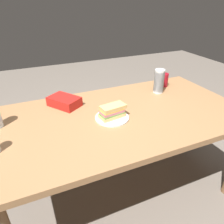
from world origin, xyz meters
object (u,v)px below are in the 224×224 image
at_px(paper_plate, 112,118).
at_px(soda_can_red, 164,80).
at_px(dining_table, 121,124).
at_px(chip_bag, 64,101).
at_px(plastic_cup_stack, 159,81).
at_px(sandwich, 112,111).

bearing_deg(paper_plate, soda_can_red, 27.15).
xyz_separation_m(dining_table, chip_bag, (-0.34, 0.29, 0.12)).
bearing_deg(plastic_cup_stack, dining_table, -154.37).
bearing_deg(paper_plate, plastic_cup_stack, 24.67).
bearing_deg(plastic_cup_stack, paper_plate, -155.33).
xyz_separation_m(sandwich, plastic_cup_stack, (0.54, 0.25, 0.05)).
bearing_deg(chip_bag, paper_plate, -176.48).
xyz_separation_m(chip_bag, plastic_cup_stack, (0.79, -0.07, 0.07)).
relative_size(sandwich, plastic_cup_stack, 0.95).
bearing_deg(paper_plate, dining_table, 19.46).
relative_size(sandwich, chip_bag, 0.84).
xyz_separation_m(paper_plate, soda_can_red, (0.67, 0.34, 0.05)).
bearing_deg(dining_table, plastic_cup_stack, 25.63).
bearing_deg(dining_table, soda_can_red, 28.22).
height_order(paper_plate, soda_can_red, soda_can_red).
xyz_separation_m(paper_plate, chip_bag, (-0.25, 0.32, 0.03)).
relative_size(paper_plate, chip_bag, 1.00).
height_order(soda_can_red, chip_bag, soda_can_red).
bearing_deg(soda_can_red, paper_plate, -152.85).
height_order(dining_table, soda_can_red, soda_can_red).
distance_m(sandwich, soda_can_red, 0.75).
xyz_separation_m(dining_table, plastic_cup_stack, (0.46, 0.22, 0.18)).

